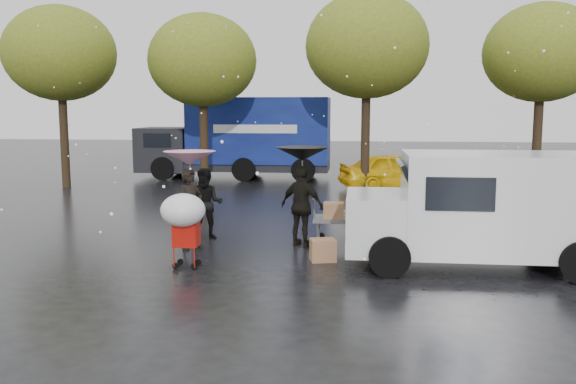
# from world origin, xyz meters

# --- Properties ---
(ground) EXTENTS (90.00, 90.00, 0.00)m
(ground) POSITION_xyz_m (0.00, 0.00, 0.00)
(ground) COLOR black
(ground) RESTS_ON ground
(person_pink) EXTENTS (0.69, 0.76, 1.75)m
(person_pink) POSITION_xyz_m (-1.35, 0.41, 0.88)
(person_pink) COLOR black
(person_pink) RESTS_ON ground
(person_middle) EXTENTS (0.86, 0.70, 1.66)m
(person_middle) POSITION_xyz_m (-1.27, 1.45, 0.83)
(person_middle) COLOR black
(person_middle) RESTS_ON ground
(person_black) EXTENTS (1.14, 0.85, 1.80)m
(person_black) POSITION_xyz_m (1.04, 0.92, 0.90)
(person_black) COLOR black
(person_black) RESTS_ON ground
(umbrella_pink) EXTENTS (1.13, 1.13, 2.13)m
(umbrella_pink) POSITION_xyz_m (-1.35, 0.41, 1.98)
(umbrella_pink) COLOR #4C4C4C
(umbrella_pink) RESTS_ON ground
(umbrella_black) EXTENTS (1.18, 1.18, 2.21)m
(umbrella_black) POSITION_xyz_m (1.04, 0.92, 2.05)
(umbrella_black) COLOR #4C4C4C
(umbrella_black) RESTS_ON ground
(vendor_cart) EXTENTS (1.52, 0.80, 1.27)m
(vendor_cart) POSITION_xyz_m (2.10, 1.32, 0.73)
(vendor_cart) COLOR slate
(vendor_cart) RESTS_ON ground
(shopping_cart) EXTENTS (0.84, 0.84, 1.46)m
(shopping_cart) POSITION_xyz_m (-1.00, -1.34, 1.06)
(shopping_cart) COLOR red
(shopping_cart) RESTS_ON ground
(white_van) EXTENTS (4.91, 2.18, 2.20)m
(white_van) POSITION_xyz_m (4.66, -0.47, 1.16)
(white_van) COLOR silver
(white_van) RESTS_ON ground
(blue_truck) EXTENTS (8.30, 2.60, 3.50)m
(blue_truck) POSITION_xyz_m (-2.84, 13.84, 1.76)
(blue_truck) COLOR navy
(blue_truck) RESTS_ON ground
(box_ground_near) EXTENTS (0.57, 0.50, 0.44)m
(box_ground_near) POSITION_xyz_m (1.58, -0.38, 0.22)
(box_ground_near) COLOR #8B603D
(box_ground_near) RESTS_ON ground
(box_ground_far) EXTENTS (0.47, 0.39, 0.34)m
(box_ground_far) POSITION_xyz_m (3.04, 2.20, 0.17)
(box_ground_far) COLOR #8B603D
(box_ground_far) RESTS_ON ground
(yellow_taxi) EXTENTS (4.37, 2.85, 1.38)m
(yellow_taxi) POSITION_xyz_m (3.58, 11.03, 0.69)
(yellow_taxi) COLOR yellow
(yellow_taxi) RESTS_ON ground
(tree_row) EXTENTS (21.60, 4.40, 7.12)m
(tree_row) POSITION_xyz_m (-0.47, 10.00, 5.02)
(tree_row) COLOR black
(tree_row) RESTS_ON ground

